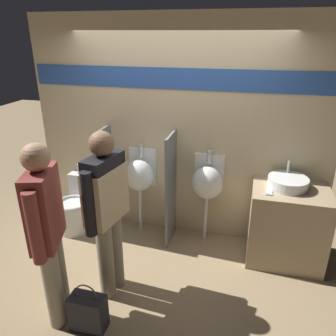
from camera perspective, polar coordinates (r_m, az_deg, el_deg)
The scene contains 13 objects.
ground_plane at distance 4.10m, azimuth -0.62°, elevation -14.58°, with size 16.00×16.00×0.00m, color #997F5B.
display_wall at distance 4.01m, azimuth 1.55°, elevation 6.39°, with size 3.67×0.07×2.70m.
sink_counter at distance 4.01m, azimuth 19.96°, elevation -9.40°, with size 0.83×0.62×0.89m.
sink_basin at distance 3.83m, azimuth 20.15°, elevation -2.39°, with size 0.43×0.43×0.26m.
cell_phone at distance 3.66m, azimuth 17.17°, elevation -4.04°, with size 0.07×0.14×0.01m.
divider_near_counter at distance 4.28m, azimuth -10.79°, elevation -2.37°, with size 0.03×0.47×1.40m.
divider_mid at distance 4.01m, azimuth 0.50°, elevation -3.72°, with size 0.03×0.47×1.40m.
urinal_near_counter at distance 4.15m, azimuth -5.01°, elevation -1.30°, with size 0.38×0.32×1.18m.
urinal_far at distance 3.97m, azimuth 6.85°, elevation -2.57°, with size 0.38×0.32×1.18m.
toilet at distance 4.58m, azimuth -15.86°, elevation -6.99°, with size 0.42×0.59×0.86m.
person_in_vest at distance 3.12m, azimuth -10.66°, elevation -6.38°, with size 0.29×0.59×1.70m.
person_with_lanyard at distance 2.96m, azimuth -20.26°, elevation -10.17°, with size 0.31×0.57×1.71m.
shopping_bag at distance 3.26m, azimuth -13.72°, elevation -23.19°, with size 0.32×0.17×0.48m.
Camera 1 is at (0.86, -3.16, 2.48)m, focal length 35.00 mm.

